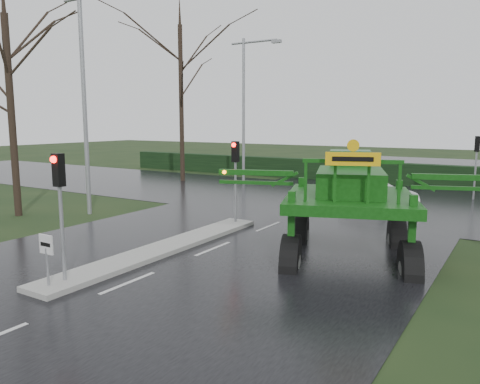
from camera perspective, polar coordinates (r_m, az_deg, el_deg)
The scene contains 15 objects.
ground at distance 13.20m, azimuth -13.49°, elevation -10.81°, with size 140.00×140.00×0.00m, color black.
road_main at distance 21.17m, azimuth 6.06°, elevation -3.22°, with size 14.00×80.00×0.02m, color black.
road_cross at distance 26.62m, azimuth 11.67°, elevation -0.90°, with size 80.00×12.00×0.02m, color black.
median_island at distance 16.11m, azimuth -9.18°, elevation -6.79°, with size 1.20×10.00×0.16m, color gray.
hedge_row at distance 34.08m, azimuth 16.35°, elevation 2.25°, with size 44.00×0.90×1.50m, color black.
keep_left_sign at distance 12.93m, azimuth -22.52°, elevation -6.75°, with size 0.50×0.07×1.35m.
traffic_signal_near at distance 12.91m, azimuth -21.15°, elevation 0.26°, with size 0.26×0.33×3.52m.
traffic_signal_mid at distance 19.23m, azimuth -0.58°, elevation 3.42°, with size 0.26×0.33×3.52m.
traffic_signal_far at distance 28.86m, azimuth 26.90°, elevation 4.24°, with size 0.26×0.33×3.52m.
street_light_left_near at distance 22.62m, azimuth -18.04°, elevation 12.41°, with size 3.85×0.30×10.00m.
street_light_left_far at distance 33.46m, azimuth 0.90°, elevation 11.48°, with size 3.85×0.30×10.00m.
tree_left_near at distance 23.68m, azimuth -26.30°, elevation 11.42°, with size 6.30×6.30×10.85m.
tree_left_far at distance 34.35m, azimuth -7.22°, elevation 13.27°, with size 7.70×7.70×13.26m.
crop_sprayer at distance 14.15m, azimuth 6.45°, elevation 0.15°, with size 8.13×6.34×4.79m.
white_sedan at distance 24.73m, azimuth 16.57°, elevation -1.82°, with size 1.35×3.86×1.27m, color white.
Camera 1 is at (8.93, -8.70, 4.34)m, focal length 35.00 mm.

